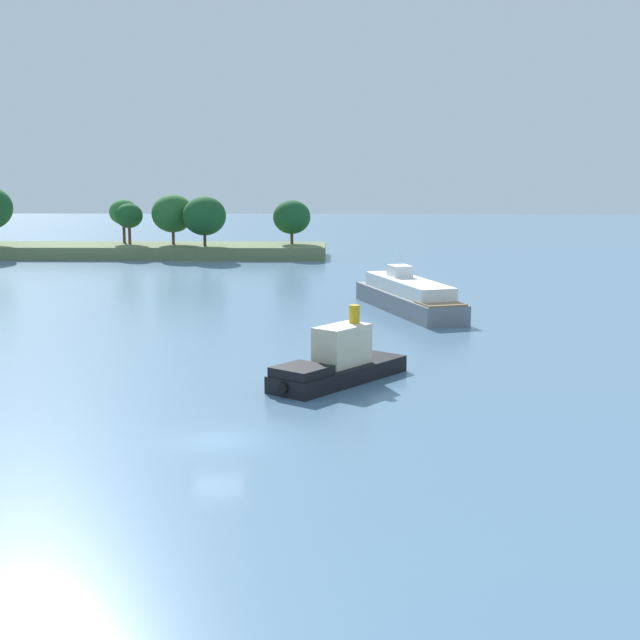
% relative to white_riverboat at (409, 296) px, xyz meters
% --- Properties ---
extents(ground_plane, '(400.00, 400.00, 0.00)m').
position_rel_white_riverboat_xyz_m(ground_plane, '(-13.12, -42.19, -1.44)').
color(ground_plane, slate).
extents(treeline_island, '(56.52, 10.99, 10.35)m').
position_rel_white_riverboat_xyz_m(treeline_island, '(-37.11, 49.37, 2.23)').
color(treeline_island, '#66754C').
rests_on(treeline_island, ground).
extents(white_riverboat, '(9.56, 18.80, 5.56)m').
position_rel_white_riverboat_xyz_m(white_riverboat, '(0.00, 0.00, 0.00)').
color(white_riverboat, slate).
rests_on(white_riverboat, ground).
extents(tugboat, '(9.32, 10.58, 4.88)m').
position_rel_white_riverboat_xyz_m(tugboat, '(-6.92, -29.10, -0.21)').
color(tugboat, black).
rests_on(tugboat, ground).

